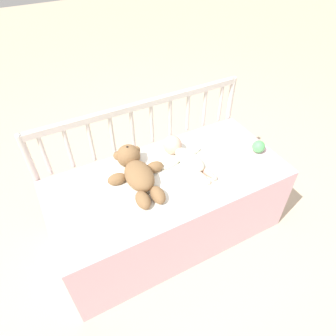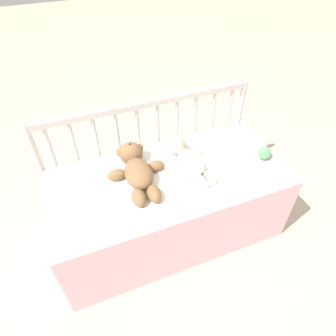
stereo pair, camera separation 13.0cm
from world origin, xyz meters
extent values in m
plane|color=#C6B293|center=(0.00, 0.00, 0.00)|extent=(12.00, 12.00, 0.00)
cube|color=#EDB7C6|center=(0.00, 0.00, 0.24)|extent=(1.33, 0.62, 0.48)
cylinder|color=beige|center=(-0.65, 0.33, 0.39)|extent=(0.04, 0.04, 0.77)
cylinder|color=beige|center=(0.65, 0.33, 0.39)|extent=(0.04, 0.04, 0.77)
cube|color=beige|center=(0.00, 0.33, 0.76)|extent=(1.29, 0.03, 0.04)
cylinder|color=beige|center=(-0.56, 0.33, 0.61)|extent=(0.02, 0.02, 0.26)
cylinder|color=beige|center=(-0.44, 0.33, 0.61)|extent=(0.02, 0.02, 0.26)
cylinder|color=beige|center=(-0.31, 0.33, 0.61)|extent=(0.02, 0.02, 0.26)
cylinder|color=beige|center=(-0.19, 0.33, 0.61)|extent=(0.02, 0.02, 0.26)
cylinder|color=beige|center=(-0.06, 0.33, 0.61)|extent=(0.02, 0.02, 0.26)
cylinder|color=beige|center=(0.06, 0.33, 0.61)|extent=(0.02, 0.02, 0.26)
cylinder|color=beige|center=(0.19, 0.33, 0.61)|extent=(0.02, 0.02, 0.26)
cylinder|color=beige|center=(0.31, 0.33, 0.61)|extent=(0.02, 0.02, 0.26)
cylinder|color=beige|center=(0.44, 0.33, 0.61)|extent=(0.02, 0.02, 0.26)
cylinder|color=beige|center=(0.56, 0.33, 0.61)|extent=(0.02, 0.02, 0.26)
cube|color=white|center=(-0.01, 0.03, 0.48)|extent=(0.83, 0.52, 0.01)
ellipsoid|color=olive|center=(-0.16, 0.03, 0.54)|extent=(0.16, 0.23, 0.11)
sphere|color=olive|center=(-0.15, 0.19, 0.55)|extent=(0.13, 0.13, 0.13)
sphere|color=beige|center=(-0.15, 0.19, 0.58)|extent=(0.06, 0.06, 0.06)
sphere|color=black|center=(-0.15, 0.19, 0.61)|extent=(0.02, 0.02, 0.02)
sphere|color=olive|center=(-0.20, 0.22, 0.55)|extent=(0.05, 0.05, 0.05)
sphere|color=olive|center=(-0.10, 0.22, 0.55)|extent=(0.05, 0.05, 0.05)
ellipsoid|color=olive|center=(-0.27, 0.09, 0.51)|extent=(0.11, 0.07, 0.06)
ellipsoid|color=olive|center=(-0.05, 0.08, 0.51)|extent=(0.11, 0.07, 0.06)
ellipsoid|color=olive|center=(-0.21, -0.11, 0.51)|extent=(0.08, 0.12, 0.07)
ellipsoid|color=olive|center=(-0.13, -0.12, 0.51)|extent=(0.08, 0.12, 0.07)
ellipsoid|color=#EAEACC|center=(0.15, 0.03, 0.52)|extent=(0.14, 0.24, 0.09)
sphere|color=beige|center=(0.12, 0.18, 0.54)|extent=(0.11, 0.11, 0.11)
ellipsoid|color=#EAEACC|center=(0.06, 0.07, 0.50)|extent=(0.12, 0.06, 0.03)
ellipsoid|color=#EAEACC|center=(0.22, 0.10, 0.50)|extent=(0.12, 0.06, 0.03)
sphere|color=beige|center=(0.02, 0.07, 0.50)|extent=(0.03, 0.03, 0.03)
sphere|color=beige|center=(0.25, 0.11, 0.50)|extent=(0.03, 0.03, 0.03)
ellipsoid|color=beige|center=(0.15, -0.09, 0.50)|extent=(0.06, 0.12, 0.04)
ellipsoid|color=beige|center=(0.20, -0.08, 0.50)|extent=(0.06, 0.12, 0.04)
sphere|color=beige|center=(0.16, -0.15, 0.50)|extent=(0.03, 0.03, 0.03)
sphere|color=beige|center=(0.21, -0.14, 0.50)|extent=(0.03, 0.03, 0.03)
sphere|color=#59BF66|center=(0.58, -0.06, 0.52)|extent=(0.08, 0.08, 0.08)
camera|label=1|loc=(-0.56, -1.03, 1.64)|focal=32.00mm
camera|label=2|loc=(-0.44, -1.09, 1.64)|focal=32.00mm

